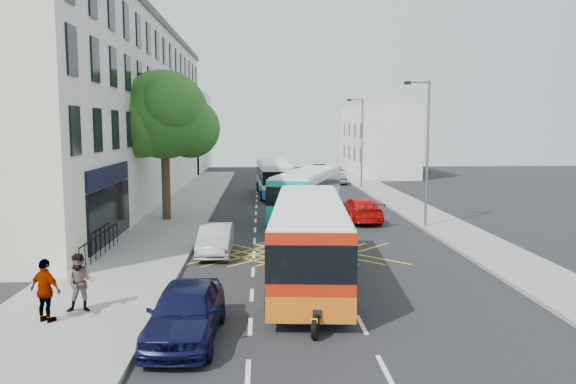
{
  "coord_description": "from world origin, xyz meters",
  "views": [
    {
      "loc": [
        -2.89,
        -18.45,
        5.68
      ],
      "look_at": [
        -1.43,
        11.07,
        2.2
      ],
      "focal_mm": 35.0,
      "sensor_mm": 36.0,
      "label": 1
    }
  ],
  "objects": [
    {
      "name": "pedestrian_near",
      "position": [
        -8.28,
        -1.88,
        1.04
      ],
      "size": [
        0.92,
        0.75,
        1.77
      ],
      "primitive_type": "imported",
      "rotation": [
        0.0,
        0.0,
        0.1
      ],
      "color": "gray",
      "rests_on": "pavement_left"
    },
    {
      "name": "bus_far",
      "position": [
        -1.82,
        27.29,
        1.48
      ],
      "size": [
        2.87,
        10.14,
        2.82
      ],
      "rotation": [
        0.0,
        0.0,
        0.05
      ],
      "color": "silver",
      "rests_on": "ground"
    },
    {
      "name": "terrace_far",
      "position": [
        -14.0,
        55.0,
        5.0
      ],
      "size": [
        8.0,
        20.0,
        10.0
      ],
      "primitive_type": "cube",
      "color": "silver",
      "rests_on": "ground"
    },
    {
      "name": "building_right",
      "position": [
        11.0,
        48.0,
        4.0
      ],
      "size": [
        6.0,
        18.0,
        8.0
      ],
      "primitive_type": "cube",
      "color": "silver",
      "rests_on": "ground"
    },
    {
      "name": "parked_car_silver",
      "position": [
        -4.9,
        6.15,
        0.66
      ],
      "size": [
        1.44,
        4.04,
        1.33
      ],
      "primitive_type": "imported",
      "rotation": [
        0.0,
        0.0,
        -0.01
      ],
      "color": "#A1A3A8",
      "rests_on": "ground"
    },
    {
      "name": "bus_mid",
      "position": [
        0.04,
        16.02,
        1.54
      ],
      "size": [
        5.33,
        10.67,
        2.93
      ],
      "rotation": [
        0.0,
        0.0,
        -0.29
      ],
      "color": "silver",
      "rests_on": "ground"
    },
    {
      "name": "street_tree",
      "position": [
        -8.51,
        14.97,
        6.29
      ],
      "size": [
        6.3,
        5.7,
        8.8
      ],
      "color": "#382619",
      "rests_on": "pavement_left"
    },
    {
      "name": "lamp_far",
      "position": [
        6.2,
        32.0,
        4.62
      ],
      "size": [
        1.45,
        0.15,
        8.0
      ],
      "color": "slate",
      "rests_on": "pavement_right"
    },
    {
      "name": "distant_car_dark",
      "position": [
        3.97,
        47.29,
        0.63
      ],
      "size": [
        1.7,
        3.92,
        1.25
      ],
      "primitive_type": "imported",
      "rotation": [
        0.0,
        0.0,
        3.24
      ],
      "color": "black",
      "rests_on": "ground"
    },
    {
      "name": "pavement_right",
      "position": [
        7.5,
        15.0,
        0.07
      ],
      "size": [
        3.0,
        70.0,
        0.15
      ],
      "primitive_type": "cube",
      "color": "gray",
      "rests_on": "ground"
    },
    {
      "name": "motorbike",
      "position": [
        -1.21,
        -3.33,
        0.92
      ],
      "size": [
        0.87,
        2.15,
        1.97
      ],
      "rotation": [
        0.0,
        0.0,
        -0.31
      ],
      "color": "black",
      "rests_on": "ground"
    },
    {
      "name": "railings",
      "position": [
        -9.7,
        5.3,
        0.72
      ],
      "size": [
        0.08,
        5.6,
        1.14
      ],
      "primitive_type": null,
      "color": "black",
      "rests_on": "pavement_left"
    },
    {
      "name": "terrace_main",
      "position": [
        -14.0,
        24.49,
        6.76
      ],
      "size": [
        8.3,
        45.0,
        13.5
      ],
      "color": "beige",
      "rests_on": "ground"
    },
    {
      "name": "distant_car_grey",
      "position": [
        -0.92,
        38.67,
        0.68
      ],
      "size": [
        2.78,
        5.12,
        1.36
      ],
      "primitive_type": "imported",
      "rotation": [
        0.0,
        0.0,
        0.11
      ],
      "color": "#3F4147",
      "rests_on": "ground"
    },
    {
      "name": "pedestrian_far",
      "position": [
        -8.97,
        -2.72,
        1.06
      ],
      "size": [
        1.16,
        0.87,
        1.82
      ],
      "primitive_type": "imported",
      "rotation": [
        0.0,
        0.0,
        2.68
      ],
      "color": "gray",
      "rests_on": "pavement_left"
    },
    {
      "name": "parked_car_blue",
      "position": [
        -4.9,
        -3.89,
        0.77
      ],
      "size": [
        2.02,
        4.59,
        1.54
      ],
      "primitive_type": "imported",
      "rotation": [
        0.0,
        0.0,
        -0.04
      ],
      "color": "black",
      "rests_on": "ground"
    },
    {
      "name": "ground",
      "position": [
        0.0,
        0.0,
        0.0
      ],
      "size": [
        120.0,
        120.0,
        0.0
      ],
      "primitive_type": "plane",
      "color": "black",
      "rests_on": "ground"
    },
    {
      "name": "distant_car_silver",
      "position": [
        4.9,
        36.31,
        0.59
      ],
      "size": [
        1.49,
        3.49,
        1.17
      ],
      "primitive_type": "imported",
      "rotation": [
        0.0,
        0.0,
        3.11
      ],
      "color": "#969A9D",
      "rests_on": "ground"
    },
    {
      "name": "pavement_left",
      "position": [
        -8.5,
        15.0,
        0.07
      ],
      "size": [
        5.0,
        70.0,
        0.15
      ],
      "primitive_type": "cube",
      "color": "gray",
      "rests_on": "ground"
    },
    {
      "name": "lamp_near",
      "position": [
        6.2,
        12.0,
        4.62
      ],
      "size": [
        1.45,
        0.15,
        8.0
      ],
      "color": "slate",
      "rests_on": "pavement_right"
    },
    {
      "name": "bus_near",
      "position": [
        -1.14,
        1.47,
        1.59
      ],
      "size": [
        3.3,
        10.88,
        3.01
      ],
      "rotation": [
        0.0,
        0.0,
        -0.08
      ],
      "color": "silver",
      "rests_on": "ground"
    },
    {
      "name": "red_hatchback",
      "position": [
        3.02,
        14.5,
        0.72
      ],
      "size": [
        2.41,
        5.09,
        1.43
      ],
      "primitive_type": "imported",
      "rotation": [
        0.0,
        0.0,
        3.22
      ],
      "color": "red",
      "rests_on": "ground"
    }
  ]
}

